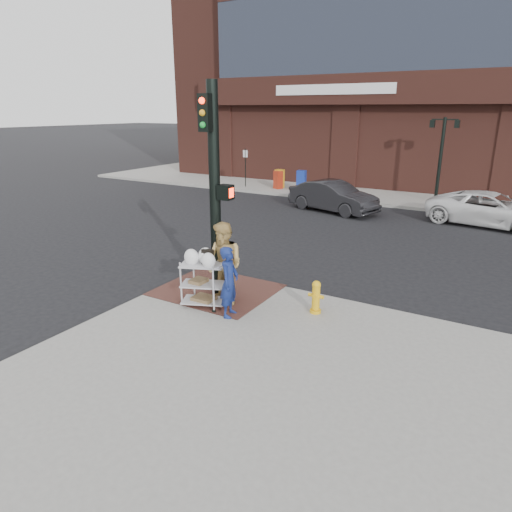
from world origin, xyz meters
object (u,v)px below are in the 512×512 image
Objects in this scene: pedestrian_tan at (224,264)px; utility_cart at (203,280)px; fire_hydrant at (316,296)px; minivan_white at (491,209)px; woman_blue at (229,282)px; sedan_dark at (333,196)px; lamp_post at (441,150)px; traffic_signal_pole at (215,186)px.

utility_cart is at bearing -124.29° from pedestrian_tan.
minivan_white is at bearing 77.36° from fire_hydrant.
woman_blue is 1.97m from fire_hydrant.
minivan_white is 13.50m from utility_cart.
sedan_dark is 5.57× the size of fire_hydrant.
pedestrian_tan is at bearing -97.12° from lamp_post.
traffic_signal_pole is 6.55× the size of fire_hydrant.
woman_blue reaches higher than sedan_dark.
woman_blue reaches higher than fire_hydrant.
utility_cart is 1.80× the size of fire_hydrant.
pedestrian_tan reaches higher than fire_hydrant.
utility_cart reaches higher than fire_hydrant.
traffic_signal_pole is at bearing -99.24° from lamp_post.
sedan_dark is at bearing 97.08° from utility_cart.
fire_hydrant is (0.10, -15.06, -2.08)m from lamp_post.
pedestrian_tan is (-1.96, -15.66, -1.49)m from lamp_post.
sedan_dark is (-2.29, 11.96, -0.25)m from woman_blue.
fire_hydrant is at bearing -67.47° from woman_blue.
utility_cart is (-0.35, -0.36, -0.35)m from pedestrian_tan.
traffic_signal_pole is 2.57× the size of pedestrian_tan.
lamp_post reaches higher than utility_cart.
traffic_signal_pole reaches higher than woman_blue.
lamp_post is 5.24× the size of fire_hydrant.
pedestrian_tan is at bearing 167.51° from minivan_white.
minivan_white is (4.18, 12.69, -0.27)m from woman_blue.
traffic_signal_pole reaches higher than fire_hydrant.
minivan_white is 11.87m from fire_hydrant.
fire_hydrant is (2.05, 0.60, -0.58)m from pedestrian_tan.
lamp_post is 16.32m from woman_blue.
lamp_post is at bearing 81.80° from utility_cart.
lamp_post is 15.43m from traffic_signal_pole.
sedan_dark is at bearing 104.79° from minivan_white.
lamp_post is 0.83× the size of minivan_white.
utility_cart is at bearing 166.66° from minivan_white.
sedan_dark is (-3.78, -4.21, -1.92)m from lamp_post.
woman_blue is 12.18m from sedan_dark.
fire_hydrant is at bearing -89.64° from lamp_post.
fire_hydrant is at bearing 26.63° from pedestrian_tan.
traffic_signal_pole is 1.18× the size of sedan_dark.
pedestrian_tan is 0.40× the size of minivan_white.
lamp_post is 0.94× the size of sedan_dark.
pedestrian_tan is 0.61m from utility_cart.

